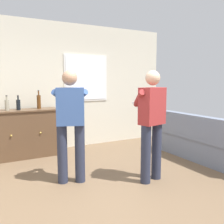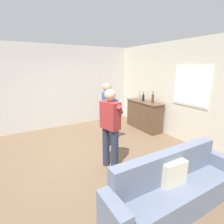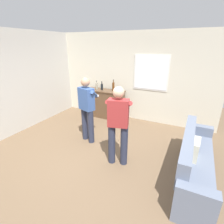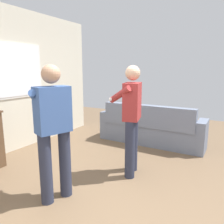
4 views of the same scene
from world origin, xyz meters
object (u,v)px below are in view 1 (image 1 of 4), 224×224
(sideboard_cabinet, at_px, (24,133))
(person_standing_right, at_px, (151,120))
(bottle_wine_green, at_px, (7,105))
(couch, at_px, (205,144))
(bottle_spirits_clear, at_px, (18,104))
(bottle_liquor_amber, at_px, (39,102))
(person_standing_left, at_px, (70,121))

(sideboard_cabinet, xyz_separation_m, person_standing_right, (1.50, -2.16, 0.45))
(sideboard_cabinet, height_order, person_standing_right, person_standing_right)
(bottle_wine_green, distance_m, person_standing_right, 2.82)
(couch, xyz_separation_m, bottle_spirits_clear, (-3.05, 1.93, 0.74))
(bottle_spirits_clear, bearing_deg, bottle_liquor_amber, 6.63)
(bottle_spirits_clear, xyz_separation_m, person_standing_left, (0.50, -1.65, -0.13))
(sideboard_cabinet, xyz_separation_m, bottle_spirits_clear, (-0.09, 0.01, 0.59))
(couch, height_order, person_standing_left, person_standing_left)
(person_standing_left, xyz_separation_m, person_standing_right, (1.09, -0.52, 0.00))
(bottle_wine_green, height_order, bottle_liquor_amber, bottle_liquor_amber)
(bottle_wine_green, distance_m, bottle_liquor_amber, 0.61)
(sideboard_cabinet, bearing_deg, bottle_spirits_clear, 175.90)
(sideboard_cabinet, bearing_deg, bottle_liquor_amber, 9.48)
(couch, bearing_deg, person_standing_left, 173.60)
(bottle_wine_green, relative_size, bottle_liquor_amber, 0.77)
(bottle_liquor_amber, bearing_deg, bottle_wine_green, -175.79)
(bottle_liquor_amber, height_order, person_standing_left, person_standing_left)
(sideboard_cabinet, bearing_deg, bottle_wine_green, 178.35)
(couch, xyz_separation_m, bottle_liquor_amber, (-2.65, 1.98, 0.77))
(bottle_wine_green, bearing_deg, person_standing_left, -66.98)
(sideboard_cabinet, relative_size, bottle_wine_green, 4.80)
(bottle_wine_green, height_order, bottle_spirits_clear, bottle_wine_green)
(sideboard_cabinet, xyz_separation_m, bottle_wine_green, (-0.29, 0.01, 0.59))
(person_standing_left, distance_m, person_standing_right, 1.21)
(couch, relative_size, person_standing_left, 1.37)
(couch, bearing_deg, person_standing_right, -170.87)
(bottle_wine_green, height_order, person_standing_left, person_standing_left)
(bottle_liquor_amber, distance_m, person_standing_right, 2.52)
(bottle_liquor_amber, height_order, bottle_spirits_clear, bottle_liquor_amber)
(couch, distance_m, bottle_spirits_clear, 3.69)
(bottle_spirits_clear, bearing_deg, sideboard_cabinet, -4.10)
(person_standing_left, bearing_deg, sideboard_cabinet, 103.99)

